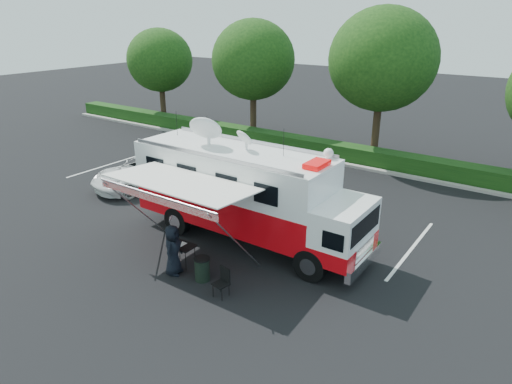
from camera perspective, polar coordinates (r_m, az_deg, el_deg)
ground_plane at (r=18.14m, az=-0.91°, el=-6.07°), size 120.00×120.00×0.00m
back_border at (r=27.43m, az=17.58°, el=13.41°), size 60.00×6.14×8.87m
stall_lines at (r=20.63m, az=2.85°, el=-2.53°), size 24.12×5.50×0.01m
command_truck at (r=17.36m, az=-1.17°, el=-0.21°), size 9.60×2.64×4.61m
awning at (r=15.59m, az=-9.72°, el=0.82°), size 5.24×2.70×3.16m
white_suv at (r=24.47m, az=-13.60°, el=0.79°), size 3.58×5.84×1.51m
person at (r=16.27m, az=-10.12°, el=-9.93°), size 0.84×1.02×1.80m
folding_table at (r=16.37m, az=-9.25°, el=-6.70°), size 0.94×0.68×0.79m
folding_chair at (r=14.66m, az=-4.15°, el=-10.85°), size 0.52×0.55×0.95m
trash_bin at (r=15.55m, az=-6.74°, el=-9.52°), size 0.55×0.55×0.82m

